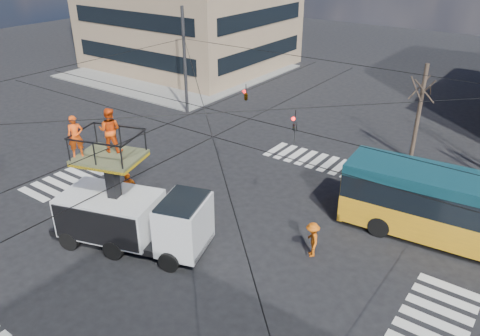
% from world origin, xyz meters
% --- Properties ---
extents(ground, '(120.00, 120.00, 0.00)m').
position_xyz_m(ground, '(0.00, 0.00, 0.00)').
color(ground, black).
rests_on(ground, ground).
extents(sidewalk_nw, '(18.00, 18.00, 0.12)m').
position_xyz_m(sidewalk_nw, '(-21.00, 21.00, 0.06)').
color(sidewalk_nw, slate).
rests_on(sidewalk_nw, ground).
extents(crosswalks, '(22.40, 22.40, 0.02)m').
position_xyz_m(crosswalks, '(0.00, 0.00, 0.01)').
color(crosswalks, silver).
rests_on(crosswalks, ground).
extents(overhead_network, '(24.24, 24.24, 8.00)m').
position_xyz_m(overhead_network, '(-0.07, 0.40, 4.29)').
color(overhead_network, '#2D2D30').
rests_on(overhead_network, ground).
extents(tree_a, '(2.00, 2.00, 6.00)m').
position_xyz_m(tree_a, '(5.00, 13.50, 4.63)').
color(tree_a, '#382B21').
rests_on(tree_a, ground).
extents(utility_truck, '(7.37, 4.34, 6.19)m').
position_xyz_m(utility_truck, '(-2.13, -2.58, 2.03)').
color(utility_truck, black).
rests_on(utility_truck, ground).
extents(traffic_cone, '(0.36, 0.36, 0.66)m').
position_xyz_m(traffic_cone, '(-6.30, -2.27, 0.33)').
color(traffic_cone, '#FF3E0A').
rests_on(traffic_cone, ground).
extents(worker_ground, '(0.52, 1.08, 1.79)m').
position_xyz_m(worker_ground, '(-5.03, -0.32, 0.90)').
color(worker_ground, orange).
rests_on(worker_ground, ground).
extents(flagger, '(1.11, 1.19, 1.61)m').
position_xyz_m(flagger, '(4.57, 1.31, 0.80)').
color(flagger, '#CF560D').
rests_on(flagger, ground).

